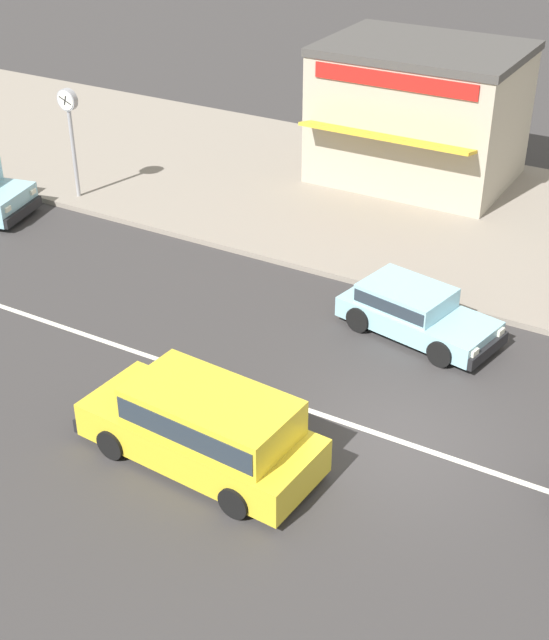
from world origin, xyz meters
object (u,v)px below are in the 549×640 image
object	(u,v)px
minivan_yellow_0	(205,425)
street_clock	(70,117)
hatchback_pale_blue_4	(414,310)
shopfront_corner_warung	(419,113)

from	to	relation	value
minivan_yellow_0	street_clock	distance (m)	13.24
minivan_yellow_0	hatchback_pale_blue_4	world-z (taller)	minivan_yellow_0
street_clock	shopfront_corner_warung	distance (m)	10.51
hatchback_pale_blue_4	minivan_yellow_0	bearing A→B (deg)	-103.99
shopfront_corner_warung	street_clock	bearing A→B (deg)	-141.30
street_clock	hatchback_pale_blue_4	bearing A→B (deg)	-10.17
minivan_yellow_0	shopfront_corner_warung	xyz separation A→B (m)	(-1.97, 14.86, 1.38)
hatchback_pale_blue_4	shopfront_corner_warung	size ratio (longest dim) A/B	0.65
street_clock	shopfront_corner_warung	xyz separation A→B (m)	(8.20, 6.57, -0.38)
minivan_yellow_0	street_clock	size ratio (longest dim) A/B	1.45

